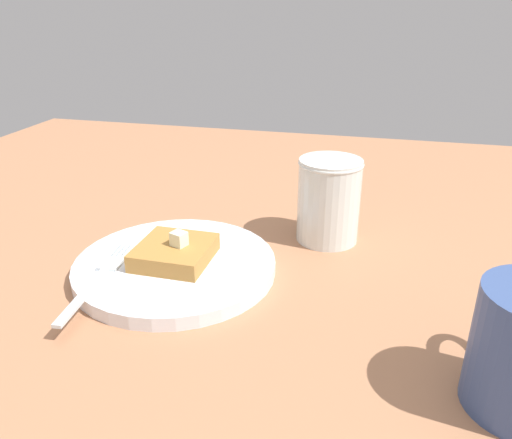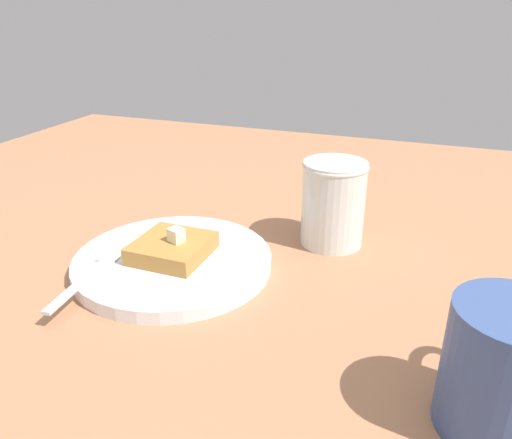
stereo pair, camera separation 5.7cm
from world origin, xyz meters
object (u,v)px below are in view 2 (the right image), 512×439
(plate, at_px, (173,261))
(syrup_jar, at_px, (333,207))
(fork, at_px, (99,266))
(coffee_mug, at_px, (504,369))

(plate, height_order, syrup_jar, syrup_jar)
(plate, relative_size, syrup_jar, 2.12)
(fork, height_order, syrup_jar, syrup_jar)
(plate, relative_size, fork, 1.37)
(plate, xyz_separation_m, syrup_jar, (0.12, -0.15, 0.04))
(fork, xyz_separation_m, coffee_mug, (-0.07, -0.38, 0.03))
(syrup_jar, bearing_deg, fork, 129.58)
(plate, distance_m, coffee_mug, 0.35)
(plate, bearing_deg, coffee_mug, -110.65)
(coffee_mug, bearing_deg, fork, 79.61)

